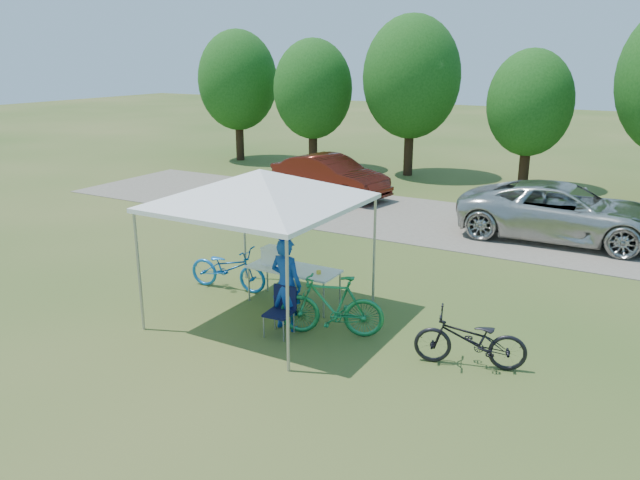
# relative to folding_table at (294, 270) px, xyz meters

# --- Properties ---
(ground) EXTENTS (100.00, 100.00, 0.00)m
(ground) POSITION_rel_folding_table_xyz_m (-0.15, -0.80, -0.68)
(ground) COLOR #2D5119
(ground) RESTS_ON ground
(gravel_strip) EXTENTS (24.00, 5.00, 0.02)m
(gravel_strip) POSITION_rel_folding_table_xyz_m (-0.15, 7.20, -0.67)
(gravel_strip) COLOR gray
(gravel_strip) RESTS_ON ground
(canopy) EXTENTS (4.53, 4.53, 3.00)m
(canopy) POSITION_rel_folding_table_xyz_m (-0.15, -0.80, 1.97)
(canopy) COLOR #A5A5AA
(canopy) RESTS_ON ground
(treeline) EXTENTS (24.89, 4.28, 6.30)m
(treeline) POSITION_rel_folding_table_xyz_m (-0.45, 13.25, 2.85)
(treeline) COLOR #382314
(treeline) RESTS_ON ground
(folding_table) EXTENTS (1.76, 0.73, 0.72)m
(folding_table) POSITION_rel_folding_table_xyz_m (0.00, 0.00, 0.00)
(folding_table) COLOR white
(folding_table) RESTS_ON ground
(folding_chair) EXTENTS (0.46, 0.48, 0.84)m
(folding_chair) POSITION_rel_folding_table_xyz_m (0.53, -1.23, -0.19)
(folding_chair) COLOR black
(folding_chair) RESTS_ON ground
(cooler) EXTENTS (0.47, 0.32, 0.34)m
(cooler) POSITION_rel_folding_table_xyz_m (-0.42, 0.00, 0.22)
(cooler) COLOR white
(cooler) RESTS_ON folding_table
(ice_cream_cup) EXTENTS (0.09, 0.09, 0.07)m
(ice_cream_cup) POSITION_rel_folding_table_xyz_m (0.58, -0.05, 0.08)
(ice_cream_cup) COLOR yellow
(ice_cream_cup) RESTS_ON folding_table
(cyclist) EXTENTS (0.62, 0.43, 1.65)m
(cyclist) POSITION_rel_folding_table_xyz_m (0.49, -1.01, 0.15)
(cyclist) COLOR #133F9F
(cyclist) RESTS_ON ground
(bike_blue) EXTENTS (1.77, 0.81, 0.90)m
(bike_blue) POSITION_rel_folding_table_xyz_m (-1.58, -0.00, -0.23)
(bike_blue) COLOR blue
(bike_blue) RESTS_ON ground
(bike_green) EXTENTS (1.85, 1.10, 1.07)m
(bike_green) POSITION_rel_folding_table_xyz_m (1.29, -0.86, -0.14)
(bike_green) COLOR #1B7B44
(bike_green) RESTS_ON ground
(bike_dark) EXTENTS (1.79, 1.03, 0.89)m
(bike_dark) POSITION_rel_folding_table_xyz_m (3.67, -0.79, -0.24)
(bike_dark) COLOR black
(bike_dark) RESTS_ON ground
(minivan) EXTENTS (5.27, 2.58, 1.44)m
(minivan) POSITION_rel_folding_table_xyz_m (3.69, 7.07, 0.06)
(minivan) COLOR #BBBCB7
(minivan) RESTS_ON gravel_strip
(sedan) EXTENTS (4.36, 2.16, 1.37)m
(sedan) POSITION_rel_folding_table_xyz_m (-3.93, 8.52, 0.03)
(sedan) COLOR #4F150D
(sedan) RESTS_ON gravel_strip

